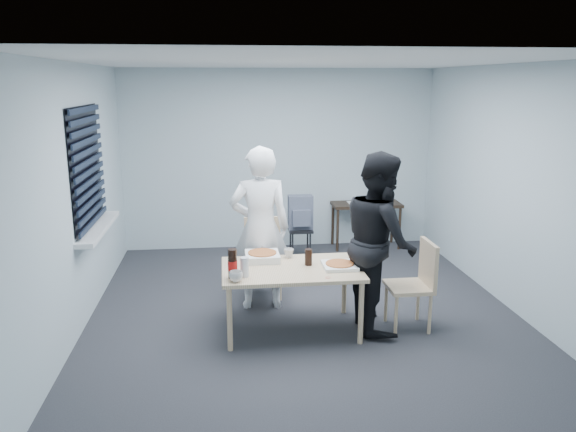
{
  "coord_description": "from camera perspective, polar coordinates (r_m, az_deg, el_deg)",
  "views": [
    {
      "loc": [
        -0.82,
        -5.61,
        2.41
      ],
      "look_at": [
        -0.15,
        0.1,
        1.03
      ],
      "focal_mm": 35.0,
      "sensor_mm": 36.0,
      "label": 1
    }
  ],
  "objects": [
    {
      "name": "mug_b",
      "position": [
        5.76,
        0.08,
        -3.8
      ],
      "size": [
        0.1,
        0.1,
        0.09
      ],
      "primitive_type": "imported",
      "color": "silver",
      "rests_on": "dining_table"
    },
    {
      "name": "rubber_band",
      "position": [
        5.21,
        4.09,
        -6.27
      ],
      "size": [
        0.05,
        0.05,
        0.0
      ],
      "primitive_type": "torus",
      "rotation": [
        0.0,
        0.0,
        -0.03
      ],
      "color": "red",
      "rests_on": "dining_table"
    },
    {
      "name": "black_box",
      "position": [
        8.43,
        9.36,
        1.63
      ],
      "size": [
        0.16,
        0.12,
        0.07
      ],
      "primitive_type": "cube",
      "rotation": [
        0.0,
        0.0,
        -0.05
      ],
      "color": "black",
      "rests_on": "side_table"
    },
    {
      "name": "room",
      "position": [
        6.24,
        -19.38,
        3.78
      ],
      "size": [
        5.0,
        5.0,
        5.0
      ],
      "color": "#292A2E",
      "rests_on": "ground"
    },
    {
      "name": "soda_bottle",
      "position": [
        5.17,
        -5.66,
        -4.89
      ],
      "size": [
        0.09,
        0.09,
        0.27
      ],
      "rotation": [
        0.0,
        0.0,
        -0.02
      ],
      "color": "black",
      "rests_on": "dining_table"
    },
    {
      "name": "plastic_cups",
      "position": [
        5.21,
        -4.44,
        -5.19
      ],
      "size": [
        0.09,
        0.09,
        0.18
      ],
      "primitive_type": "cylinder",
      "rotation": [
        0.0,
        0.0,
        -0.17
      ],
      "color": "silver",
      "rests_on": "dining_table"
    },
    {
      "name": "stool",
      "position": [
        7.73,
        1.25,
        -2.08
      ],
      "size": [
        0.32,
        0.32,
        0.45
      ],
      "color": "black",
      "rests_on": "ground"
    },
    {
      "name": "chair_right",
      "position": [
        5.73,
        13.01,
        -6.23
      ],
      "size": [
        0.42,
        0.42,
        0.89
      ],
      "color": "beige",
      "rests_on": "ground"
    },
    {
      "name": "papers",
      "position": [
        8.29,
        7.0,
        1.29
      ],
      "size": [
        0.34,
        0.39,
        0.01
      ],
      "primitive_type": "cube",
      "rotation": [
        0.0,
        0.0,
        0.4
      ],
      "color": "white",
      "rests_on": "side_table"
    },
    {
      "name": "cola_glass",
      "position": [
        5.52,
        2.09,
        -4.19
      ],
      "size": [
        0.1,
        0.1,
        0.16
      ],
      "primitive_type": "cylinder",
      "rotation": [
        0.0,
        0.0,
        -0.43
      ],
      "color": "black",
      "rests_on": "dining_table"
    },
    {
      "name": "dining_table",
      "position": [
        5.48,
        0.35,
        -5.88
      ],
      "size": [
        1.34,
        0.85,
        0.65
      ],
      "color": "beige",
      "rests_on": "ground"
    },
    {
      "name": "backpack",
      "position": [
        7.63,
        1.28,
        0.32
      ],
      "size": [
        0.33,
        0.24,
        0.46
      ],
      "rotation": [
        0.0,
        0.0,
        -0.42
      ],
      "color": "slate",
      "rests_on": "stool"
    },
    {
      "name": "side_table",
      "position": [
        8.36,
        7.95,
        0.8
      ],
      "size": [
        1.01,
        0.45,
        0.67
      ],
      "color": "#302218",
      "rests_on": "ground"
    },
    {
      "name": "person_black",
      "position": [
        5.58,
        9.29,
        -2.56
      ],
      "size": [
        0.47,
        0.86,
        1.77
      ],
      "primitive_type": "imported",
      "rotation": [
        0.0,
        0.0,
        1.57
      ],
      "color": "black",
      "rests_on": "ground"
    },
    {
      "name": "mug_a",
      "position": [
        5.11,
        -5.32,
        -6.13
      ],
      "size": [
        0.17,
        0.17,
        0.1
      ],
      "primitive_type": "imported",
      "rotation": [
        0.0,
        0.0,
        0.52
      ],
      "color": "silver",
      "rests_on": "dining_table"
    },
    {
      "name": "pizza_box_b",
      "position": [
        5.49,
        5.26,
        -5.0
      ],
      "size": [
        0.32,
        0.32,
        0.05
      ],
      "rotation": [
        0.0,
        0.0,
        0.3
      ],
      "color": "white",
      "rests_on": "dining_table"
    },
    {
      "name": "person_white",
      "position": [
        6.0,
        -2.85,
        -1.27
      ],
      "size": [
        0.65,
        0.42,
        1.77
      ],
      "primitive_type": "imported",
      "rotation": [
        0.0,
        0.0,
        3.14
      ],
      "color": "white",
      "rests_on": "ground"
    },
    {
      "name": "pizza_box_a",
      "position": [
        5.69,
        -2.63,
        -4.09
      ],
      "size": [
        0.34,
        0.34,
        0.08
      ],
      "rotation": [
        0.0,
        0.0,
        0.27
      ],
      "color": "white",
      "rests_on": "dining_table"
    },
    {
      "name": "chair_far",
      "position": [
        6.49,
        -2.54,
        -3.54
      ],
      "size": [
        0.42,
        0.42,
        0.89
      ],
      "color": "beige",
      "rests_on": "ground"
    }
  ]
}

